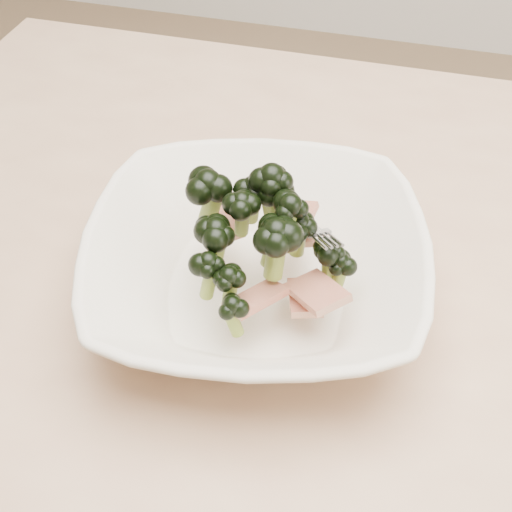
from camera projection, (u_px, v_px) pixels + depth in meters
name	position (u px, v px, depth m)	size (l,w,h in m)	color
dining_table	(373.00, 335.00, 0.75)	(1.20, 0.80, 0.75)	tan
broccoli_dish	(257.00, 263.00, 0.63)	(0.36, 0.36, 0.13)	beige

